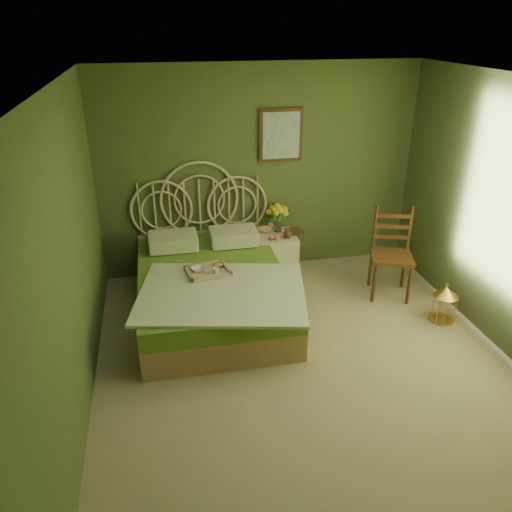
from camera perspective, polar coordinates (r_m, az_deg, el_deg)
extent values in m
plane|color=tan|center=(4.95, 5.95, -12.54)|extent=(4.50, 4.50, 0.00)
plane|color=silver|center=(3.92, 7.75, 18.86)|extent=(4.50, 4.50, 0.00)
plane|color=#44552C|center=(6.32, 0.44, 9.58)|extent=(4.00, 0.00, 4.00)
plane|color=#44552C|center=(4.15, -20.60, -1.07)|extent=(0.00, 4.50, 4.50)
cube|color=#3B2410|center=(6.24, 2.86, 13.61)|extent=(0.54, 0.03, 0.64)
cube|color=beige|center=(6.22, 2.90, 13.58)|extent=(0.46, 0.01, 0.56)
cube|color=tan|center=(5.64, -4.97, -5.26)|extent=(1.58, 2.10, 0.32)
cube|color=#60922F|center=(5.51, -5.07, -2.92)|extent=(1.58, 2.10, 0.21)
cube|color=#EEE5CA|center=(5.05, -3.90, -4.19)|extent=(1.88, 1.58, 0.03)
cube|color=#EEE5CA|center=(6.07, -9.45, 1.70)|extent=(0.58, 0.42, 0.17)
cube|color=#EEE5CA|center=(6.13, -2.57, 2.28)|extent=(0.58, 0.42, 0.17)
cube|color=beige|center=(5.41, -5.51, -2.01)|extent=(0.50, 0.42, 0.04)
ellipsoid|color=#B77A38|center=(5.48, -4.39, -1.01)|extent=(0.12, 0.07, 0.05)
cube|color=#EEE4C2|center=(6.47, 2.25, 0.21)|extent=(0.49, 0.49, 0.54)
cylinder|color=silver|center=(6.44, 2.49, 3.60)|extent=(0.10, 0.10, 0.18)
ellipsoid|color=tan|center=(6.40, 0.89, 3.08)|extent=(0.21, 0.11, 0.10)
sphere|color=#CA604E|center=(6.19, 1.74, 2.12)|extent=(0.07, 0.07, 0.07)
sphere|color=#CA604E|center=(6.19, 2.40, 2.10)|extent=(0.07, 0.07, 0.07)
cube|color=#3B2410|center=(6.08, 15.24, -0.08)|extent=(0.59, 0.59, 0.04)
cylinder|color=#3B2410|center=(5.94, 14.05, -3.26)|extent=(0.04, 0.04, 0.50)
cylinder|color=#3B2410|center=(6.12, 17.47, -2.84)|extent=(0.04, 0.04, 0.50)
cylinder|color=#3B2410|center=(6.26, 12.54, -1.53)|extent=(0.04, 0.04, 0.50)
cylinder|color=#3B2410|center=(6.43, 15.83, -1.18)|extent=(0.04, 0.04, 0.50)
cube|color=#3B2410|center=(6.13, 14.74, 3.08)|extent=(0.40, 0.17, 0.56)
cylinder|color=gold|center=(5.97, 20.35, -6.78)|extent=(0.27, 0.27, 0.01)
cylinder|color=gold|center=(5.90, 20.57, -5.57)|extent=(0.27, 0.27, 0.30)
cone|color=gold|center=(5.80, 20.88, -3.82)|extent=(0.27, 0.27, 0.11)
imported|color=#381E0F|center=(6.41, 3.82, 2.70)|extent=(0.23, 0.27, 0.02)
imported|color=#472819|center=(6.41, 3.82, 2.87)|extent=(0.18, 0.24, 0.02)
imported|color=white|center=(5.43, -6.63, -1.52)|extent=(0.18, 0.18, 0.03)
imported|color=white|center=(5.34, -4.61, -1.70)|extent=(0.09, 0.09, 0.07)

